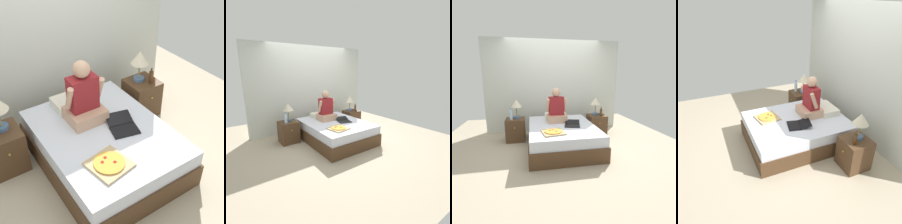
# 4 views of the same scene
# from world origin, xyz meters

# --- Properties ---
(ground_plane) EXTENTS (5.71, 5.71, 0.00)m
(ground_plane) POSITION_xyz_m (0.00, 0.00, 0.00)
(ground_plane) COLOR tan
(wall_back) EXTENTS (3.71, 0.12, 2.50)m
(wall_back) POSITION_xyz_m (0.00, 1.30, 1.25)
(wall_back) COLOR silver
(wall_back) RESTS_ON ground
(bed) EXTENTS (1.45, 1.89, 0.50)m
(bed) POSITION_xyz_m (0.00, 0.00, 0.25)
(bed) COLOR #4C331E
(bed) RESTS_ON ground
(nightstand_left) EXTENTS (0.44, 0.47, 0.54)m
(nightstand_left) POSITION_xyz_m (-1.04, 0.58, 0.27)
(nightstand_left) COLOR #4C331E
(nightstand_left) RESTS_ON ground
(lamp_on_left_nightstand) EXTENTS (0.26, 0.26, 0.45)m
(lamp_on_left_nightstand) POSITION_xyz_m (-1.00, 0.63, 0.87)
(lamp_on_left_nightstand) COLOR #4C6B93
(lamp_on_left_nightstand) RESTS_ON nightstand_left
(water_bottle) EXTENTS (0.07, 0.07, 0.28)m
(water_bottle) POSITION_xyz_m (-1.12, 0.49, 0.65)
(water_bottle) COLOR silver
(water_bottle) RESTS_ON nightstand_left
(nightstand_right) EXTENTS (0.44, 0.47, 0.54)m
(nightstand_right) POSITION_xyz_m (1.04, 0.58, 0.27)
(nightstand_right) COLOR #4C331E
(nightstand_right) RESTS_ON ground
(lamp_on_right_nightstand) EXTENTS (0.26, 0.26, 0.45)m
(lamp_on_right_nightstand) POSITION_xyz_m (1.01, 0.63, 0.87)
(lamp_on_right_nightstand) COLOR #4C6B93
(lamp_on_right_nightstand) RESTS_ON nightstand_right
(beer_bottle) EXTENTS (0.06, 0.06, 0.23)m
(beer_bottle) POSITION_xyz_m (1.11, 0.48, 0.64)
(beer_bottle) COLOR #512D14
(beer_bottle) RESTS_ON nightstand_right
(pillow) EXTENTS (0.52, 0.34, 0.12)m
(pillow) POSITION_xyz_m (-0.05, 0.66, 0.56)
(pillow) COLOR silver
(pillow) RESTS_ON bed
(person_seated) EXTENTS (0.47, 0.40, 0.78)m
(person_seated) POSITION_xyz_m (-0.07, 0.32, 0.79)
(person_seated) COLOR tan
(person_seated) RESTS_ON bed
(laptop) EXTENTS (0.41, 0.48, 0.07)m
(laptop) POSITION_xyz_m (0.22, -0.08, 0.52)
(laptop) COLOR black
(laptop) RESTS_ON bed
(pizza_box) EXTENTS (0.46, 0.46, 0.04)m
(pizza_box) POSITION_xyz_m (-0.25, -0.50, 0.52)
(pizza_box) COLOR tan
(pizza_box) RESTS_ON bed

